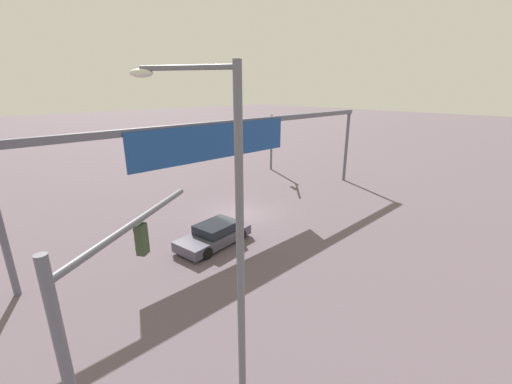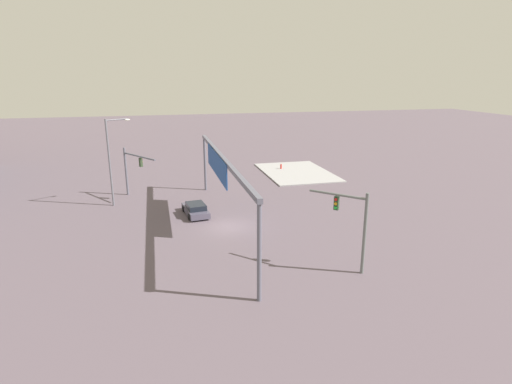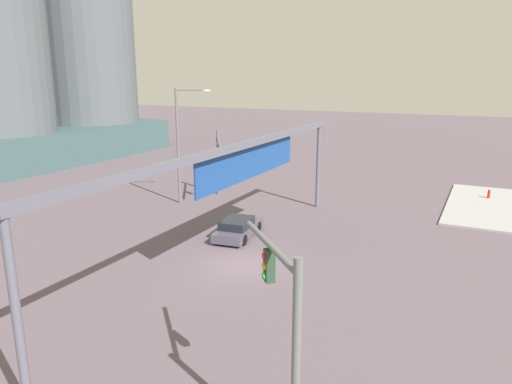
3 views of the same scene
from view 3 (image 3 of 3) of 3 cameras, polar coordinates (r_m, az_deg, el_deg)
name	(u,v)px [view 3 (image 3 of 3)]	position (r m, az deg, el deg)	size (l,w,h in m)	color
ground_plane	(245,266)	(25.44, -1.36, -8.92)	(220.12, 220.12, 0.00)	#5D4F5A
sidewalk_corner	(510,208)	(40.68, 28.28, -1.73)	(13.23, 8.88, 0.15)	#A19FA0
traffic_signal_near_corner	(218,155)	(38.46, -4.54, 4.48)	(5.16, 3.44, 5.43)	slate
traffic_signal_opposite_side	(285,318)	(12.69, 3.46, -14.86)	(3.17, 3.03, 5.74)	slate
streetlamp_curved_arm	(181,138)	(37.10, -8.99, 6.45)	(1.52, 2.44, 8.96)	slate
overhead_sign_gantry	(240,161)	(24.66, -1.88, 3.73)	(26.16, 0.43, 6.51)	slate
sedan_car_approaching	(238,228)	(29.69, -2.19, -4.35)	(4.56, 2.42, 1.21)	#4B4758
fire_hydrant_on_curb	(489,194)	(42.84, 26.25, -0.22)	(0.33, 0.22, 0.71)	red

